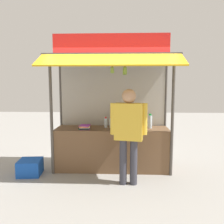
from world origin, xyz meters
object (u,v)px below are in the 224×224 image
(water_bottle_left, at_px, (150,121))
(vendor_person, at_px, (129,128))
(water_bottle_mid_right, at_px, (142,120))
(water_bottle_front_left, at_px, (138,121))
(banana_bunch_leftmost, at_px, (112,70))
(water_bottle_back_left, at_px, (118,120))
(magazine_stack_mid_left, at_px, (127,126))
(banana_bunch_inner_right, at_px, (125,71))
(water_bottle_far_left, at_px, (111,123))
(water_bottle_far_right, at_px, (106,123))
(plastic_crate, at_px, (30,167))
(magazine_stack_front_right, at_px, (85,127))

(water_bottle_left, bearing_deg, vendor_person, -120.38)
(water_bottle_mid_right, relative_size, water_bottle_left, 0.93)
(vendor_person, bearing_deg, water_bottle_left, -108.69)
(water_bottle_front_left, relative_size, water_bottle_left, 0.99)
(water_bottle_front_left, bearing_deg, banana_bunch_leftmost, -135.53)
(water_bottle_mid_right, bearing_deg, water_bottle_back_left, -176.72)
(water_bottle_back_left, relative_size, magazine_stack_mid_left, 1.13)
(water_bottle_front_left, height_order, water_bottle_left, water_bottle_left)
(banana_bunch_inner_right, xyz_separation_m, banana_bunch_leftmost, (-0.24, -0.00, 0.01))
(banana_bunch_inner_right, bearing_deg, water_bottle_far_left, 119.32)
(water_bottle_mid_right, height_order, water_bottle_front_left, water_bottle_front_left)
(water_bottle_front_left, bearing_deg, water_bottle_mid_right, 53.46)
(magazine_stack_mid_left, distance_m, banana_bunch_inner_right, 1.23)
(water_bottle_front_left, xyz_separation_m, banana_bunch_inner_right, (-0.29, -0.52, 1.04))
(banana_bunch_inner_right, bearing_deg, banana_bunch_leftmost, -179.64)
(water_bottle_left, bearing_deg, water_bottle_back_left, 167.36)
(water_bottle_front_left, distance_m, water_bottle_far_right, 0.69)
(vendor_person, bearing_deg, plastic_crate, 1.48)
(water_bottle_back_left, xyz_separation_m, magazine_stack_mid_left, (0.18, -0.19, -0.10))
(water_bottle_far_right, distance_m, water_bottle_back_left, 0.30)
(water_bottle_left, height_order, banana_bunch_leftmost, banana_bunch_leftmost)
(water_bottle_mid_right, height_order, vendor_person, vendor_person)
(banana_bunch_inner_right, distance_m, banana_bunch_leftmost, 0.24)
(magazine_stack_front_right, bearing_deg, water_bottle_mid_right, 15.38)
(water_bottle_far_right, bearing_deg, water_bottle_left, -1.61)
(water_bottle_left, relative_size, banana_bunch_leftmost, 1.30)
(water_bottle_far_left, relative_size, water_bottle_back_left, 0.77)
(water_bottle_front_left, distance_m, water_bottle_left, 0.26)
(water_bottle_mid_right, xyz_separation_m, magazine_stack_mid_left, (-0.34, -0.22, -0.09))
(banana_bunch_inner_right, height_order, plastic_crate, banana_bunch_inner_right)
(plastic_crate, bearing_deg, water_bottle_mid_right, 15.74)
(water_bottle_front_left, xyz_separation_m, magazine_stack_mid_left, (-0.24, -0.08, -0.10))
(water_bottle_front_left, xyz_separation_m, banana_bunch_leftmost, (-0.53, -0.52, 1.06))
(banana_bunch_inner_right, bearing_deg, water_bottle_front_left, 60.59)
(water_bottle_front_left, bearing_deg, plastic_crate, -166.97)
(magazine_stack_front_right, bearing_deg, plastic_crate, -163.86)
(water_bottle_back_left, xyz_separation_m, banana_bunch_inner_right, (0.13, -0.63, 1.05))
(water_bottle_front_left, xyz_separation_m, water_bottle_left, (0.26, -0.04, 0.00))
(magazine_stack_mid_left, distance_m, magazine_stack_front_right, 0.89)
(water_bottle_back_left, height_order, plastic_crate, water_bottle_back_left)
(water_bottle_far_left, relative_size, plastic_crate, 0.54)
(water_bottle_back_left, height_order, magazine_stack_front_right, water_bottle_back_left)
(water_bottle_far_left, height_order, plastic_crate, water_bottle_far_left)
(water_bottle_front_left, relative_size, water_bottle_back_left, 1.01)
(water_bottle_front_left, bearing_deg, magazine_stack_front_right, -170.02)
(banana_bunch_leftmost, bearing_deg, magazine_stack_mid_left, 56.60)
(vendor_person, bearing_deg, magazine_stack_front_right, -24.83)
(water_bottle_far_left, distance_m, water_bottle_front_left, 0.58)
(magazine_stack_mid_left, bearing_deg, water_bottle_mid_right, 32.53)
(magazine_stack_mid_left, bearing_deg, vendor_person, -88.86)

